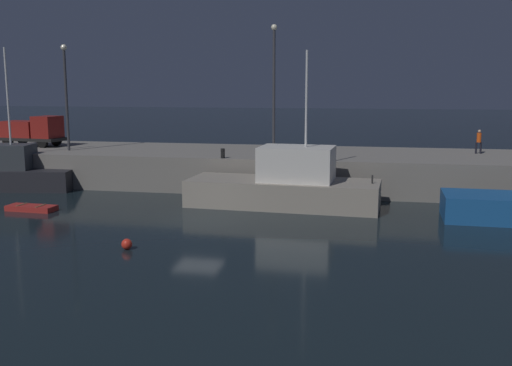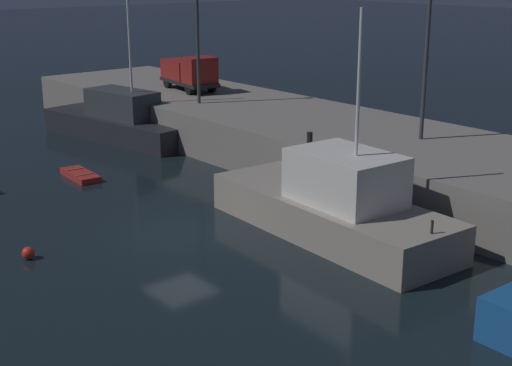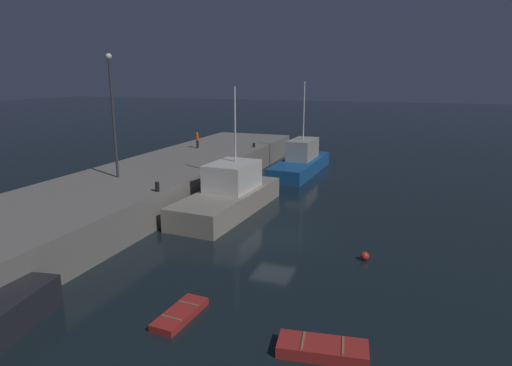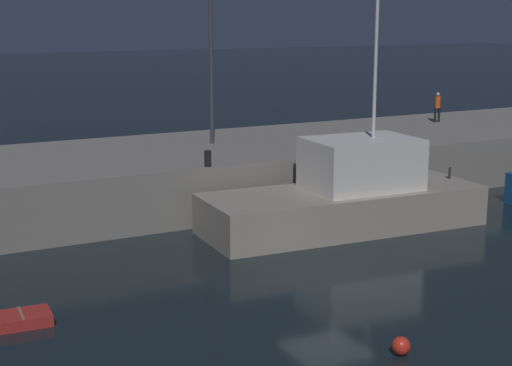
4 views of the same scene
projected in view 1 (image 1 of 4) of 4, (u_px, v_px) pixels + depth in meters
ground_plane at (198, 221)px, 31.49m from camera, size 320.00×320.00×0.00m
pier_quay at (246, 167)px, 43.45m from camera, size 60.26×9.75×2.44m
fishing_trawler_red at (287, 185)px, 35.22m from camera, size 11.69×4.55×9.25m
dinghy_orange_near at (32, 208)px, 34.15m from camera, size 2.96×1.28×0.36m
mooring_buoy_near at (127, 244)px, 26.08m from camera, size 0.48×0.48×0.48m
lamp_post_west at (66, 89)px, 42.95m from camera, size 0.44×0.44×7.74m
lamp_post_east at (274, 79)px, 42.64m from camera, size 0.44×0.44×9.14m
utility_truck at (33, 130)px, 46.62m from camera, size 5.40×2.69×2.41m
dockworker at (479, 140)px, 41.45m from camera, size 0.45×0.35×1.70m
bollard_west at (223, 153)px, 38.92m from camera, size 0.28×0.28×0.65m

